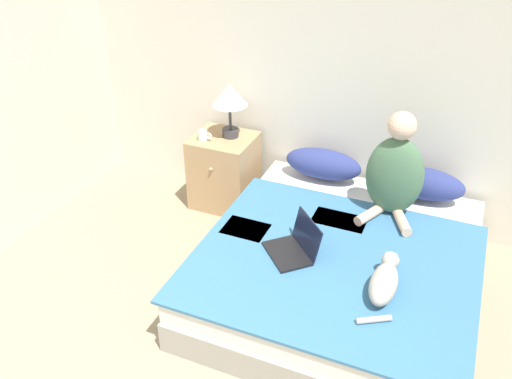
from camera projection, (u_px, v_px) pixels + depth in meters
The scene contains 10 objects.
wall_back at pixel (336, 60), 4.02m from camera, with size 5.14×0.05×2.55m.
bed at pixel (340, 268), 3.65m from camera, with size 1.74×1.90×0.40m.
pillow_near at pixel (323, 164), 4.24m from camera, with size 0.61×0.26×0.23m.
pillow_far at pixel (423, 183), 3.98m from camera, with size 0.61×0.26×0.23m.
person_sitting at pixel (395, 172), 3.70m from camera, with size 0.40×0.39×0.77m.
cat_tabby at pixel (384, 281), 3.11m from camera, with size 0.19×0.55×0.17m.
laptop_open at pixel (294, 247), 3.44m from camera, with size 0.42×0.42×0.24m.
nightstand at pixel (224, 171), 4.56m from camera, with size 0.49×0.48×0.62m.
table_lamp at pixel (230, 98), 4.24m from camera, with size 0.28×0.28×0.44m.
coffee_mug at pixel (203, 135), 4.33m from camera, with size 0.12×0.08×0.08m.
Camera 1 is at (0.98, -0.72, 2.55)m, focal length 38.00 mm.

